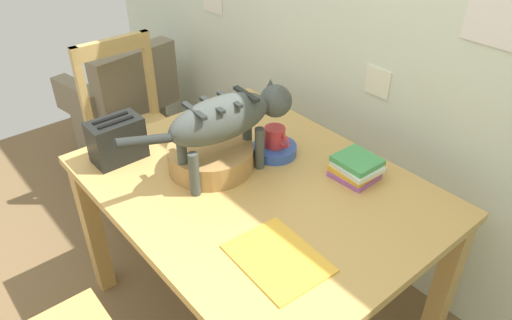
% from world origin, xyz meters
% --- Properties ---
extents(dining_table, '(1.28, 0.98, 0.73)m').
position_xyz_m(dining_table, '(0.10, 0.95, 0.65)').
color(dining_table, tan).
rests_on(dining_table, ground_plane).
extents(cat, '(0.17, 0.69, 0.32)m').
position_xyz_m(cat, '(-0.02, 0.92, 0.96)').
color(cat, '#464B46').
rests_on(cat, dining_table).
extents(saucer_bowl, '(0.18, 0.18, 0.04)m').
position_xyz_m(saucer_bowl, '(-0.01, 1.13, 0.75)').
color(saucer_bowl, '#3357B6').
rests_on(saucer_bowl, dining_table).
extents(coffee_mug, '(0.12, 0.08, 0.08)m').
position_xyz_m(coffee_mug, '(-0.00, 1.13, 0.81)').
color(coffee_mug, '#CE3539').
rests_on(coffee_mug, saucer_bowl).
extents(magazine, '(0.31, 0.24, 0.01)m').
position_xyz_m(magazine, '(0.43, 0.75, 0.73)').
color(magazine, yellow).
rests_on(magazine, dining_table).
extents(book_stack, '(0.17, 0.16, 0.08)m').
position_xyz_m(book_stack, '(0.31, 1.26, 0.77)').
color(book_stack, '#9C54A0').
rests_on(book_stack, dining_table).
extents(wicker_basket, '(0.33, 0.33, 0.09)m').
position_xyz_m(wicker_basket, '(-0.09, 0.88, 0.78)').
color(wicker_basket, '#A97E46').
rests_on(wicker_basket, dining_table).
extents(toaster, '(0.12, 0.20, 0.18)m').
position_xyz_m(toaster, '(-0.37, 0.64, 0.82)').
color(toaster, black).
rests_on(toaster, dining_table).
extents(wooden_chair_near, '(0.43, 0.43, 0.95)m').
position_xyz_m(wooden_chair_near, '(-0.93, 0.97, 0.47)').
color(wooden_chair_near, tan).
rests_on(wooden_chair_near, ground_plane).
extents(wicker_armchair, '(0.64, 0.66, 0.78)m').
position_xyz_m(wicker_armchair, '(-1.48, 1.14, 0.27)').
color(wicker_armchair, '#796F59').
rests_on(wicker_armchair, ground_plane).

